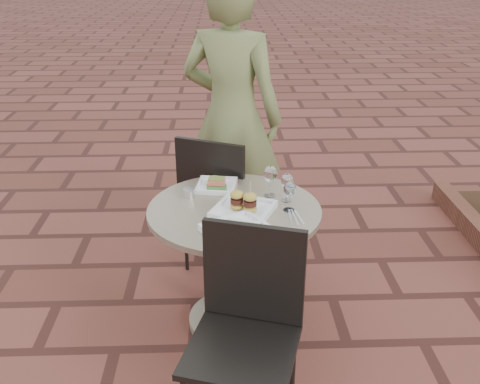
{
  "coord_description": "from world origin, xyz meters",
  "views": [
    {
      "loc": [
        -0.25,
        -2.25,
        1.97
      ],
      "look_at": [
        -0.16,
        0.21,
        0.82
      ],
      "focal_mm": 40.0,
      "sensor_mm": 36.0,
      "label": 1
    }
  ],
  "objects_px": {
    "plate_sliders": "(243,207)",
    "plate_salmon": "(217,185)",
    "diner": "(232,117)",
    "plate_tuna": "(239,231)",
    "cafe_table": "(234,249)",
    "chair_far": "(218,194)",
    "chair_near": "(247,316)"
  },
  "relations": [
    {
      "from": "plate_salmon",
      "to": "plate_tuna",
      "type": "bearing_deg",
      "value": -78.88
    },
    {
      "from": "plate_salmon",
      "to": "plate_sliders",
      "type": "height_order",
      "value": "plate_sliders"
    },
    {
      "from": "plate_salmon",
      "to": "plate_sliders",
      "type": "bearing_deg",
      "value": -66.35
    },
    {
      "from": "cafe_table",
      "to": "plate_sliders",
      "type": "distance_m",
      "value": 0.29
    },
    {
      "from": "cafe_table",
      "to": "chair_near",
      "type": "distance_m",
      "value": 0.66
    },
    {
      "from": "chair_near",
      "to": "diner",
      "type": "bearing_deg",
      "value": 107.73
    },
    {
      "from": "cafe_table",
      "to": "chair_far",
      "type": "height_order",
      "value": "chair_far"
    },
    {
      "from": "chair_near",
      "to": "plate_tuna",
      "type": "xyz_separation_m",
      "value": [
        -0.02,
        0.38,
        0.2
      ]
    },
    {
      "from": "plate_sliders",
      "to": "cafe_table",
      "type": "bearing_deg",
      "value": 129.86
    },
    {
      "from": "diner",
      "to": "plate_tuna",
      "type": "relative_size",
      "value": 4.81
    },
    {
      "from": "plate_salmon",
      "to": "plate_tuna",
      "type": "relative_size",
      "value": 0.62
    },
    {
      "from": "plate_tuna",
      "to": "plate_sliders",
      "type": "bearing_deg",
      "value": 82.01
    },
    {
      "from": "plate_salmon",
      "to": "chair_near",
      "type": "bearing_deg",
      "value": -82.03
    },
    {
      "from": "cafe_table",
      "to": "diner",
      "type": "bearing_deg",
      "value": 89.36
    },
    {
      "from": "chair_near",
      "to": "plate_sliders",
      "type": "bearing_deg",
      "value": 105.98
    },
    {
      "from": "diner",
      "to": "plate_sliders",
      "type": "relative_size",
      "value": 5.1
    },
    {
      "from": "plate_tuna",
      "to": "chair_near",
      "type": "bearing_deg",
      "value": -86.53
    },
    {
      "from": "diner",
      "to": "plate_salmon",
      "type": "relative_size",
      "value": 7.76
    },
    {
      "from": "cafe_table",
      "to": "plate_tuna",
      "type": "height_order",
      "value": "plate_tuna"
    },
    {
      "from": "chair_far",
      "to": "chair_near",
      "type": "bearing_deg",
      "value": 120.36
    },
    {
      "from": "cafe_table",
      "to": "plate_sliders",
      "type": "relative_size",
      "value": 2.46
    },
    {
      "from": "cafe_table",
      "to": "plate_tuna",
      "type": "distance_m",
      "value": 0.38
    },
    {
      "from": "diner",
      "to": "cafe_table",
      "type": "bearing_deg",
      "value": 112.09
    },
    {
      "from": "diner",
      "to": "plate_sliders",
      "type": "distance_m",
      "value": 1.0
    },
    {
      "from": "cafe_table",
      "to": "plate_salmon",
      "type": "relative_size",
      "value": 3.74
    },
    {
      "from": "chair_far",
      "to": "plate_salmon",
      "type": "height_order",
      "value": "chair_far"
    },
    {
      "from": "plate_salmon",
      "to": "chair_far",
      "type": "bearing_deg",
      "value": 89.46
    },
    {
      "from": "plate_sliders",
      "to": "plate_salmon",
      "type": "bearing_deg",
      "value": 113.65
    },
    {
      "from": "cafe_table",
      "to": "plate_sliders",
      "type": "height_order",
      "value": "plate_sliders"
    },
    {
      "from": "chair_far",
      "to": "plate_sliders",
      "type": "distance_m",
      "value": 0.67
    },
    {
      "from": "chair_far",
      "to": "plate_tuna",
      "type": "xyz_separation_m",
      "value": [
        0.1,
        -0.84,
        0.2
      ]
    },
    {
      "from": "chair_far",
      "to": "plate_tuna",
      "type": "height_order",
      "value": "chair_far"
    }
  ]
}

